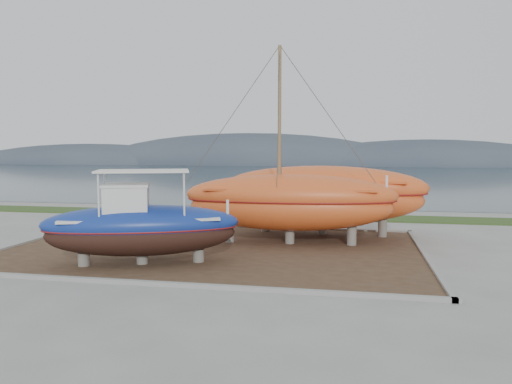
% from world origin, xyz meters
% --- Properties ---
extents(ground, '(140.00, 140.00, 0.00)m').
position_xyz_m(ground, '(0.00, 0.00, 0.00)').
color(ground, gray).
rests_on(ground, ground).
extents(dirt_patch, '(18.00, 12.00, 0.06)m').
position_xyz_m(dirt_patch, '(0.00, 4.00, 0.03)').
color(dirt_patch, '#422D1E').
rests_on(dirt_patch, ground).
extents(curb_frame, '(18.60, 12.60, 0.15)m').
position_xyz_m(curb_frame, '(0.00, 4.00, 0.07)').
color(curb_frame, gray).
rests_on(curb_frame, ground).
extents(grass_strip, '(44.00, 3.00, 0.08)m').
position_xyz_m(grass_strip, '(0.00, 15.50, 0.04)').
color(grass_strip, '#284219').
rests_on(grass_strip, ground).
extents(sea, '(260.00, 100.00, 0.04)m').
position_xyz_m(sea, '(0.00, 70.00, 0.00)').
color(sea, '#192932').
rests_on(sea, ground).
extents(mountain_ridge, '(200.00, 36.00, 20.00)m').
position_xyz_m(mountain_ridge, '(0.00, 125.00, 0.00)').
color(mountain_ridge, '#333D49').
rests_on(mountain_ridge, ground).
extents(blue_caique, '(7.90, 4.84, 3.64)m').
position_xyz_m(blue_caique, '(-1.90, 0.57, 1.88)').
color(blue_caique, navy).
rests_on(blue_caique, dirt_patch).
extents(white_dinghy, '(4.27, 2.05, 1.23)m').
position_xyz_m(white_dinghy, '(-5.97, 6.23, 0.68)').
color(white_dinghy, silver).
rests_on(white_dinghy, dirt_patch).
extents(orange_sailboat, '(10.14, 3.58, 9.18)m').
position_xyz_m(orange_sailboat, '(3.20, 5.81, 4.65)').
color(orange_sailboat, '#D65421').
rests_on(orange_sailboat, dirt_patch).
extents(orange_bare_hull, '(10.79, 3.88, 3.48)m').
position_xyz_m(orange_bare_hull, '(4.54, 8.71, 1.80)').
color(orange_bare_hull, '#D65421').
rests_on(orange_bare_hull, dirt_patch).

